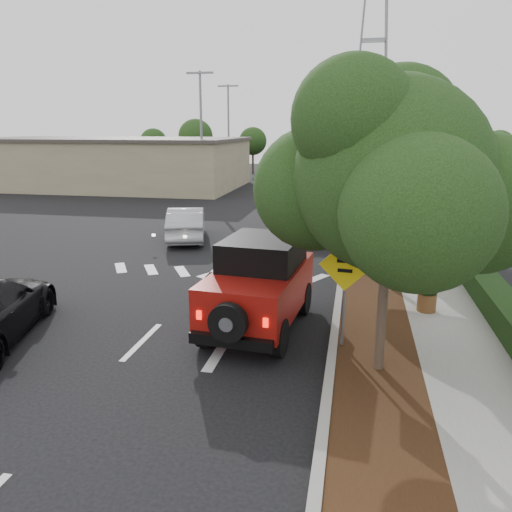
# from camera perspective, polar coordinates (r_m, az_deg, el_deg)

# --- Properties ---
(ground) EXTENTS (120.00, 120.00, 0.00)m
(ground) POSITION_cam_1_polar(r_m,az_deg,el_deg) (12.67, -12.89, -9.52)
(ground) COLOR black
(ground) RESTS_ON ground
(curb) EXTENTS (0.20, 70.00, 0.15)m
(curb) POSITION_cam_1_polar(r_m,az_deg,el_deg) (23.05, 10.20, 1.76)
(curb) COLOR #9E9B93
(curb) RESTS_ON ground
(planting_strip) EXTENTS (1.80, 70.00, 0.12)m
(planting_strip) POSITION_cam_1_polar(r_m,az_deg,el_deg) (23.06, 12.69, 1.60)
(planting_strip) COLOR black
(planting_strip) RESTS_ON ground
(sidewalk) EXTENTS (2.00, 70.00, 0.12)m
(sidewalk) POSITION_cam_1_polar(r_m,az_deg,el_deg) (23.19, 17.38, 1.36)
(sidewalk) COLOR gray
(sidewalk) RESTS_ON ground
(hedge) EXTENTS (0.80, 70.00, 0.80)m
(hedge) POSITION_cam_1_polar(r_m,az_deg,el_deg) (23.32, 20.86, 1.99)
(hedge) COLOR black
(hedge) RESTS_ON ground
(commercial_building) EXTENTS (22.00, 12.00, 4.00)m
(commercial_building) POSITION_cam_1_polar(r_m,az_deg,el_deg) (45.70, -16.24, 10.11)
(commercial_building) COLOR gray
(commercial_building) RESTS_ON ground
(transmission_tower) EXTENTS (7.00, 4.00, 28.00)m
(transmission_tower) POSITION_cam_1_polar(r_m,az_deg,el_deg) (58.73, 12.49, 9.25)
(transmission_tower) COLOR slate
(transmission_tower) RESTS_ON ground
(street_tree_near) EXTENTS (3.80, 3.80, 5.92)m
(street_tree_near) POSITION_cam_1_polar(r_m,az_deg,el_deg) (11.24, 13.76, -12.83)
(street_tree_near) COLOR black
(street_tree_near) RESTS_ON ground
(street_tree_mid) EXTENTS (3.20, 3.20, 5.32)m
(street_tree_mid) POSITION_cam_1_polar(r_m,az_deg,el_deg) (17.75, 12.97, -2.49)
(street_tree_mid) COLOR black
(street_tree_mid) RESTS_ON ground
(street_tree_far) EXTENTS (3.40, 3.40, 5.62)m
(street_tree_far) POSITION_cam_1_polar(r_m,az_deg,el_deg) (24.05, 12.64, 1.98)
(street_tree_far) COLOR black
(street_tree_far) RESTS_ON ground
(light_pole_a) EXTENTS (2.00, 0.22, 9.00)m
(light_pole_a) POSITION_cam_1_polar(r_m,az_deg,el_deg) (38.59, -6.07, 6.90)
(light_pole_a) COLOR slate
(light_pole_a) RESTS_ON ground
(light_pole_b) EXTENTS (2.00, 0.22, 9.00)m
(light_pole_b) POSITION_cam_1_polar(r_m,az_deg,el_deg) (50.32, -3.08, 8.73)
(light_pole_b) COLOR slate
(light_pole_b) RESTS_ON ground
(red_jeep) EXTENTS (2.40, 4.69, 2.34)m
(red_jeep) POSITION_cam_1_polar(r_m,az_deg,el_deg) (12.91, 0.61, -3.04)
(red_jeep) COLOR black
(red_jeep) RESTS_ON ground
(silver_suv_ahead) EXTENTS (3.15, 5.67, 1.50)m
(silver_suv_ahead) POSITION_cam_1_polar(r_m,az_deg,el_deg) (23.84, 6.38, 3.98)
(silver_suv_ahead) COLOR #929598
(silver_suv_ahead) RESTS_ON ground
(silver_sedan_oncoming) EXTENTS (2.84, 4.86, 1.51)m
(silver_sedan_oncoming) POSITION_cam_1_polar(r_m,az_deg,el_deg) (23.28, -7.97, 3.69)
(silver_sedan_oncoming) COLOR #B0B4B9
(silver_sedan_oncoming) RESTS_ON ground
(parked_suv) EXTENTS (3.96, 1.98, 1.30)m
(parked_suv) POSITION_cam_1_polar(r_m,az_deg,el_deg) (40.32, -11.51, 7.94)
(parked_suv) COLOR #9EA1A6
(parked_suv) RESTS_ON ground
(speed_hump_sign) EXTENTS (1.19, 0.14, 2.53)m
(speed_hump_sign) POSITION_cam_1_polar(r_m,az_deg,el_deg) (11.47, 10.11, -2.61)
(speed_hump_sign) COLOR slate
(speed_hump_sign) RESTS_ON ground
(terracotta_planter) EXTENTS (0.64, 0.64, 1.12)m
(terracotta_planter) POSITION_cam_1_polar(r_m,az_deg,el_deg) (14.56, 19.04, -3.59)
(terracotta_planter) COLOR brown
(terracotta_planter) RESTS_ON ground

